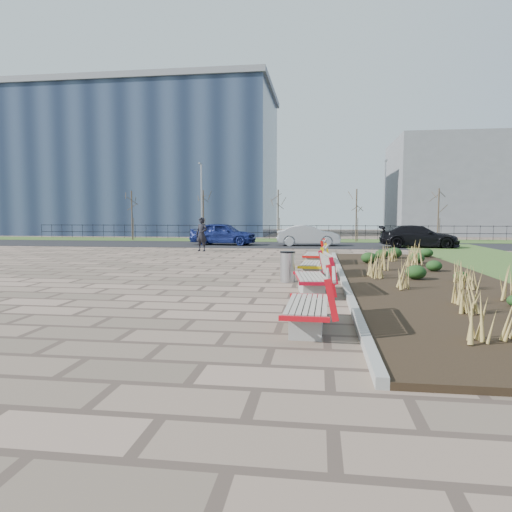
# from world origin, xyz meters

# --- Properties ---
(ground) EXTENTS (120.00, 120.00, 0.00)m
(ground) POSITION_xyz_m (0.00, 0.00, 0.00)
(ground) COLOR #816859
(ground) RESTS_ON ground
(planting_bed) EXTENTS (4.50, 18.00, 0.10)m
(planting_bed) POSITION_xyz_m (6.25, 5.00, 0.05)
(planting_bed) COLOR black
(planting_bed) RESTS_ON ground
(planting_curb) EXTENTS (0.16, 18.00, 0.15)m
(planting_curb) POSITION_xyz_m (3.92, 5.00, 0.07)
(planting_curb) COLOR gray
(planting_curb) RESTS_ON ground
(grass_verge_far) EXTENTS (80.00, 5.00, 0.04)m
(grass_verge_far) POSITION_xyz_m (0.00, 28.00, 0.02)
(grass_verge_far) COLOR #33511E
(grass_verge_far) RESTS_ON ground
(road) EXTENTS (80.00, 7.00, 0.02)m
(road) POSITION_xyz_m (0.00, 22.00, 0.01)
(road) COLOR black
(road) RESTS_ON ground
(bench_a) EXTENTS (0.95, 2.12, 1.00)m
(bench_a) POSITION_xyz_m (3.00, -1.31, 0.50)
(bench_a) COLOR red
(bench_a) RESTS_ON ground
(bench_b) EXTENTS (1.14, 2.19, 1.00)m
(bench_b) POSITION_xyz_m (3.00, 2.36, 0.50)
(bench_b) COLOR #B80C21
(bench_b) RESTS_ON ground
(bench_c) EXTENTS (1.03, 2.15, 1.00)m
(bench_c) POSITION_xyz_m (3.00, 5.69, 0.50)
(bench_c) COLOR #E4B70C
(bench_c) RESTS_ON ground
(bench_d) EXTENTS (1.01, 2.15, 1.00)m
(bench_d) POSITION_xyz_m (3.00, 9.35, 0.50)
(bench_d) COLOR #B90F0C
(bench_d) RESTS_ON ground
(litter_bin) EXTENTS (0.45, 0.45, 0.90)m
(litter_bin) POSITION_xyz_m (2.26, 4.46, 0.45)
(litter_bin) COLOR #B2B2B7
(litter_bin) RESTS_ON ground
(pedestrian) EXTENTS (0.80, 0.65, 1.91)m
(pedestrian) POSITION_xyz_m (-3.37, 15.85, 0.96)
(pedestrian) COLOR black
(pedestrian) RESTS_ON ground
(car_blue) EXTENTS (4.65, 2.26, 1.53)m
(car_blue) POSITION_xyz_m (-3.30, 21.36, 0.78)
(car_blue) COLOR navy
(car_blue) RESTS_ON road
(car_silver) EXTENTS (4.25, 1.76, 1.37)m
(car_silver) POSITION_xyz_m (2.48, 21.33, 0.70)
(car_silver) COLOR #94979B
(car_silver) RESTS_ON road
(car_black) EXTENTS (4.92, 2.30, 1.39)m
(car_black) POSITION_xyz_m (9.34, 20.32, 0.71)
(car_black) COLOR black
(car_black) RESTS_ON road
(tree_a) EXTENTS (1.40, 1.40, 4.00)m
(tree_a) POSITION_xyz_m (-12.00, 26.50, 2.04)
(tree_a) COLOR #4C3D2D
(tree_a) RESTS_ON grass_verge_far
(tree_b) EXTENTS (1.40, 1.40, 4.00)m
(tree_b) POSITION_xyz_m (-6.00, 26.50, 2.04)
(tree_b) COLOR #4C3D2D
(tree_b) RESTS_ON grass_verge_far
(tree_c) EXTENTS (1.40, 1.40, 4.00)m
(tree_c) POSITION_xyz_m (0.00, 26.50, 2.04)
(tree_c) COLOR #4C3D2D
(tree_c) RESTS_ON grass_verge_far
(tree_d) EXTENTS (1.40, 1.40, 4.00)m
(tree_d) POSITION_xyz_m (6.00, 26.50, 2.04)
(tree_d) COLOR #4C3D2D
(tree_d) RESTS_ON grass_verge_far
(tree_e) EXTENTS (1.40, 1.40, 4.00)m
(tree_e) POSITION_xyz_m (12.00, 26.50, 2.04)
(tree_e) COLOR #4C3D2D
(tree_e) RESTS_ON grass_verge_far
(lamp_west) EXTENTS (0.24, 0.60, 6.00)m
(lamp_west) POSITION_xyz_m (-6.00, 26.00, 3.04)
(lamp_west) COLOR gray
(lamp_west) RESTS_ON grass_verge_far
(lamp_east) EXTENTS (0.24, 0.60, 6.00)m
(lamp_east) POSITION_xyz_m (8.00, 26.00, 3.04)
(lamp_east) COLOR gray
(lamp_east) RESTS_ON grass_verge_far
(railing_fence) EXTENTS (44.00, 0.10, 1.20)m
(railing_fence) POSITION_xyz_m (0.00, 29.50, 0.64)
(railing_fence) COLOR black
(railing_fence) RESTS_ON grass_verge_far
(building_glass) EXTENTS (40.00, 14.00, 15.00)m
(building_glass) POSITION_xyz_m (-22.00, 40.00, 7.50)
(building_glass) COLOR #192338
(building_glass) RESTS_ON ground
(building_grey) EXTENTS (18.00, 12.00, 10.00)m
(building_grey) POSITION_xyz_m (20.00, 42.00, 5.00)
(building_grey) COLOR slate
(building_grey) RESTS_ON ground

